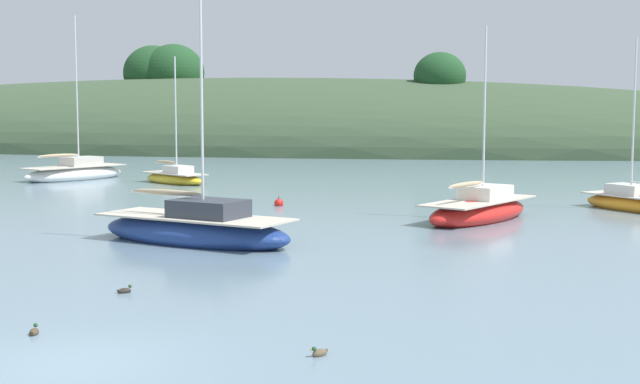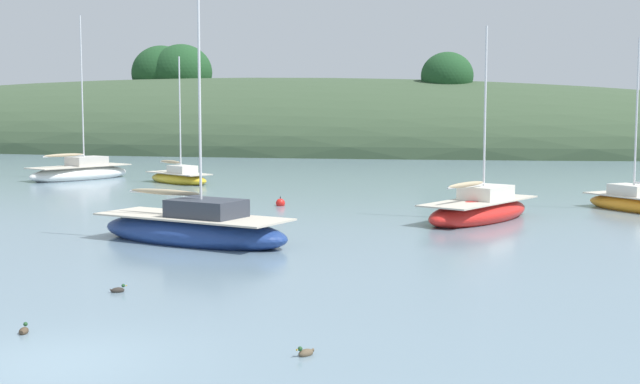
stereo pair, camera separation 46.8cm
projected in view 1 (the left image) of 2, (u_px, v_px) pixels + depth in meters
The scene contains 11 objects.
ground_plane at pixel (73, 364), 15.28m from camera, with size 400.00×400.00×0.00m, color slate.
far_shoreline_hill at pixel (225, 148), 98.26m from camera, with size 150.00×36.00×20.24m.
sailboat_cream_ketch at pixel (479, 210), 34.99m from camera, with size 5.10×7.29×8.19m.
sailboat_navy_dinghy at pixel (196, 229), 29.12m from camera, with size 8.03×4.64×9.90m.
sailboat_grey_yawl at pixel (75, 173), 55.04m from camera, with size 5.30×7.64×10.81m.
sailboat_orange_cutter at pixel (175, 178), 52.26m from camera, with size 5.42×4.35×7.93m.
sailboat_red_portside at pixel (635, 203), 38.38m from camera, with size 5.07×5.38×7.94m.
mooring_buoy_inner at pixel (279, 203), 40.14m from camera, with size 0.44×0.44×0.54m.
duck_straggler at pixel (34, 332), 17.30m from camera, with size 0.28×0.42×0.24m.
duck_lone_right at pixel (319, 353), 15.80m from camera, with size 0.34×0.40×0.24m.
duck_trailing at pixel (125, 291), 21.19m from camera, with size 0.38×0.35×0.24m.
Camera 1 is at (7.67, -13.53, 4.59)m, focal length 47.62 mm.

